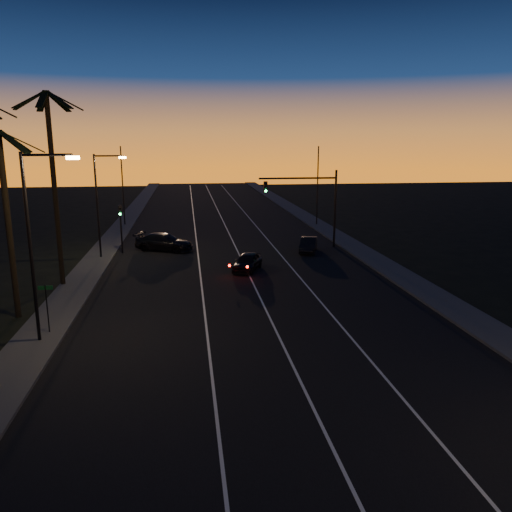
{
  "coord_description": "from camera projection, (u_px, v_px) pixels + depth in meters",
  "views": [
    {
      "loc": [
        -3.8,
        -3.61,
        9.39
      ],
      "look_at": [
        0.08,
        24.31,
        2.96
      ],
      "focal_mm": 35.0,
      "sensor_mm": 36.0,
      "label": 1
    }
  ],
  "objects": [
    {
      "name": "right_car",
      "position": [
        308.0,
        245.0,
        43.63
      ],
      "size": [
        2.47,
        4.08,
        1.27
      ],
      "color": "black",
      "rests_on": "road"
    },
    {
      "name": "cross_car",
      "position": [
        164.0,
        242.0,
        44.17
      ],
      "size": [
        5.64,
        4.1,
        1.52
      ],
      "color": "black",
      "rests_on": "road"
    },
    {
      "name": "road",
      "position": [
        244.0,
        279.0,
        35.05
      ],
      "size": [
        20.0,
        170.0,
        0.01
      ],
      "primitive_type": "cube",
      "color": "black",
      "rests_on": "ground"
    },
    {
      "name": "far_pole_left",
      "position": [
        123.0,
        186.0,
        56.72
      ],
      "size": [
        0.14,
        0.14,
        9.0
      ],
      "primitive_type": "cylinder",
      "color": "black",
      "rests_on": "ground"
    },
    {
      "name": "streetlight_left_near",
      "position": [
        36.0,
        234.0,
        22.78
      ],
      "size": [
        2.55,
        0.26,
        9.0
      ],
      "color": "black",
      "rests_on": "ground"
    },
    {
      "name": "lane_stripe_left",
      "position": [
        201.0,
        281.0,
        34.65
      ],
      "size": [
        0.12,
        160.0,
        0.01
      ],
      "primitive_type": "cube",
      "color": "silver",
      "rests_on": "road"
    },
    {
      "name": "far_pole_right",
      "position": [
        318.0,
        186.0,
        56.78
      ],
      "size": [
        0.14,
        0.14,
        9.0
      ],
      "primitive_type": "cylinder",
      "color": "black",
      "rests_on": "ground"
    },
    {
      "name": "sidewalk_right",
      "position": [
        395.0,
        273.0,
        36.54
      ],
      "size": [
        2.4,
        170.0,
        0.16
      ],
      "primitive_type": "cube",
      "color": "#3B3B39",
      "rests_on": "ground"
    },
    {
      "name": "signal_mast",
      "position": [
        310.0,
        195.0,
        44.6
      ],
      "size": [
        7.1,
        0.41,
        7.0
      ],
      "color": "black",
      "rests_on": "ground"
    },
    {
      "name": "street_sign",
      "position": [
        47.0,
        303.0,
        24.55
      ],
      "size": [
        0.7,
        0.06,
        2.6
      ],
      "color": "black",
      "rests_on": "ground"
    },
    {
      "name": "signal_post",
      "position": [
        121.0,
        220.0,
        42.78
      ],
      "size": [
        0.28,
        0.37,
        4.2
      ],
      "color": "black",
      "rests_on": "ground"
    },
    {
      "name": "streetlight_left_far",
      "position": [
        101.0,
        197.0,
        40.22
      ],
      "size": [
        2.55,
        0.26,
        8.5
      ],
      "color": "black",
      "rests_on": "ground"
    },
    {
      "name": "palm_mid",
      "position": [
        6.0,
        204.0,
        26.1
      ],
      "size": [
        4.25,
        4.16,
        10.03
      ],
      "color": "black",
      "rests_on": "ground"
    },
    {
      "name": "palm_far",
      "position": [
        53.0,
        171.0,
        31.73
      ],
      "size": [
        4.25,
        4.16,
        12.53
      ],
      "color": "black",
      "rests_on": "ground"
    },
    {
      "name": "lane_stripe_right",
      "position": [
        299.0,
        277.0,
        35.59
      ],
      "size": [
        0.12,
        160.0,
        0.01
      ],
      "primitive_type": "cube",
      "color": "silver",
      "rests_on": "road"
    },
    {
      "name": "lane_stripe_mid",
      "position": [
        251.0,
        279.0,
        35.12
      ],
      "size": [
        0.12,
        160.0,
        0.01
      ],
      "primitive_type": "cube",
      "color": "silver",
      "rests_on": "road"
    },
    {
      "name": "sidewalk_left",
      "position": [
        79.0,
        284.0,
        33.54
      ],
      "size": [
        2.4,
        170.0,
        0.16
      ],
      "primitive_type": "cube",
      "color": "#3B3B39",
      "rests_on": "ground"
    },
    {
      "name": "lead_car",
      "position": [
        247.0,
        262.0,
        37.34
      ],
      "size": [
        3.08,
        4.57,
        1.32
      ],
      "color": "black",
      "rests_on": "road"
    }
  ]
}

